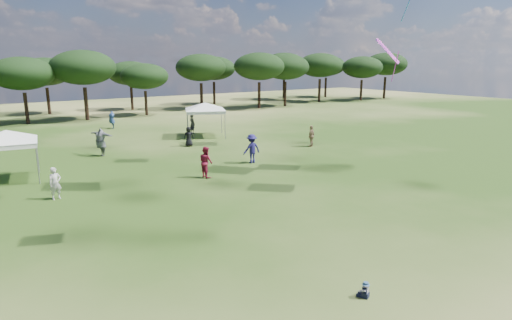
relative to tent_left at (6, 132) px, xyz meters
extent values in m
cylinder|color=black|center=(3.86, 23.71, -1.07)|extent=(0.37, 0.37, 3.21)
ellipsoid|color=black|center=(3.86, 23.71, 2.46)|extent=(6.24, 6.24, 3.36)
cylinder|color=black|center=(9.69, 23.26, -0.90)|extent=(0.41, 0.41, 3.56)
ellipsoid|color=black|center=(9.69, 23.26, 3.02)|extent=(6.91, 6.91, 3.73)
cylinder|color=black|center=(16.63, 23.59, -1.24)|extent=(0.33, 0.33, 2.88)
ellipsoid|color=black|center=(16.63, 23.59, 1.93)|extent=(5.60, 5.60, 3.02)
cylinder|color=black|center=(25.40, 26.05, -0.96)|extent=(0.39, 0.39, 3.44)
ellipsoid|color=black|center=(25.40, 26.05, 2.83)|extent=(6.69, 6.69, 3.60)
cylinder|color=black|center=(32.21, 22.13, -0.91)|extent=(0.40, 0.40, 3.53)
ellipsoid|color=black|center=(32.21, 22.13, 2.98)|extent=(6.86, 6.86, 3.70)
cylinder|color=black|center=(37.08, 22.54, -0.94)|extent=(0.40, 0.40, 3.47)
ellipsoid|color=black|center=(37.08, 22.54, 2.87)|extent=(6.74, 6.74, 3.63)
cylinder|color=black|center=(45.66, 24.54, -0.89)|extent=(0.41, 0.41, 3.57)
ellipsoid|color=black|center=(45.66, 24.54, 3.04)|extent=(6.94, 6.94, 3.74)
cylinder|color=black|center=(52.78, 22.20, -1.00)|extent=(0.38, 0.38, 3.35)
ellipsoid|color=black|center=(52.78, 22.20, 2.69)|extent=(6.51, 6.51, 3.51)
cylinder|color=black|center=(59.28, 22.69, -0.85)|extent=(0.42, 0.42, 3.66)
ellipsoid|color=black|center=(59.28, 22.69, 3.18)|extent=(7.10, 7.10, 3.83)
cylinder|color=black|center=(7.26, 31.60, -1.08)|extent=(0.37, 0.37, 3.20)
ellipsoid|color=black|center=(7.26, 31.60, 2.44)|extent=(6.21, 6.21, 3.35)
cylinder|color=black|center=(17.26, 30.42, -1.18)|extent=(0.34, 0.34, 2.99)
ellipsoid|color=black|center=(17.26, 30.42, 2.11)|extent=(5.81, 5.81, 3.13)
cylinder|color=black|center=(30.06, 30.83, -1.02)|extent=(0.38, 0.38, 3.31)
ellipsoid|color=black|center=(30.06, 30.83, 2.62)|extent=(6.43, 6.43, 3.47)
cylinder|color=black|center=(43.74, 31.20, -0.86)|extent=(0.42, 0.42, 3.64)
ellipsoid|color=black|center=(43.74, 31.20, 3.14)|extent=(7.06, 7.06, 3.81)
cylinder|color=black|center=(52.84, 30.59, -0.95)|extent=(0.40, 0.40, 3.46)
ellipsoid|color=black|center=(52.84, 30.59, 2.86)|extent=(6.72, 6.72, 3.62)
cylinder|color=gray|center=(1.14, -1.52, -1.61)|extent=(0.06, 0.06, 2.13)
cylinder|color=gray|center=(1.52, 1.14, -1.61)|extent=(0.06, 0.06, 2.13)
cube|color=white|center=(0.00, 0.00, -0.60)|extent=(3.23, 3.23, 0.25)
pyramid|color=white|center=(0.00, 0.00, 0.13)|extent=(5.74, 5.74, 0.60)
cylinder|color=gray|center=(13.42, 5.72, -1.55)|extent=(0.06, 0.06, 2.25)
cylinder|color=gray|center=(16.20, 4.44, -1.55)|extent=(0.06, 0.06, 2.25)
cylinder|color=gray|center=(14.69, 8.50, -1.55)|extent=(0.06, 0.06, 2.25)
cylinder|color=gray|center=(17.47, 7.22, -1.55)|extent=(0.06, 0.06, 2.25)
cube|color=white|center=(15.44, 6.47, -0.48)|extent=(4.26, 4.26, 0.25)
pyramid|color=white|center=(15.44, 6.47, 0.25)|extent=(5.96, 5.96, 0.60)
cube|color=black|center=(6.67, -19.05, -2.60)|extent=(0.25, 0.25, 0.15)
cube|color=black|center=(6.56, -18.94, -2.64)|extent=(0.13, 0.19, 0.08)
cube|color=black|center=(6.68, -18.89, -2.64)|extent=(0.13, 0.19, 0.08)
cube|color=white|center=(6.67, -19.05, -2.44)|extent=(0.22, 0.19, 0.19)
cylinder|color=white|center=(6.54, -19.04, -2.44)|extent=(0.13, 0.19, 0.12)
cylinder|color=white|center=(6.76, -18.96, -2.44)|extent=(0.13, 0.19, 0.12)
sphere|color=#E0B293|center=(6.67, -19.05, -2.31)|extent=(0.13, 0.13, 0.13)
cone|color=teal|center=(6.67, -19.05, -2.28)|extent=(0.22, 0.22, 0.02)
cylinder|color=teal|center=(6.67, -19.05, -2.25)|extent=(0.14, 0.14, 0.06)
imported|color=#4A4B4F|center=(5.81, 3.59, -1.72)|extent=(1.38, 2.43, 1.92)
imported|color=#2B2A2F|center=(15.20, 8.50, -1.82)|extent=(0.51, 0.68, 1.71)
imported|color=maroon|center=(9.08, -5.40, -1.80)|extent=(0.69, 0.88, 1.75)
imported|color=#B9B3AE|center=(1.37, -4.82, -1.90)|extent=(0.62, 0.46, 1.55)
imported|color=#8E6D4D|center=(19.87, -2.19, -1.86)|extent=(1.03, 0.76, 1.62)
imported|color=navy|center=(10.13, 15.57, -1.83)|extent=(1.18, 2.14, 1.68)
imported|color=black|center=(12.25, 3.24, -1.92)|extent=(0.85, 0.68, 1.52)
imported|color=#1C1854|center=(13.13, -4.00, -1.75)|extent=(1.21, 0.70, 1.86)
plane|color=#CC33BC|center=(18.99, -9.46, 4.27)|extent=(2.44, 2.10, 1.56)
camera|label=1|loc=(-1.92, -26.07, 3.72)|focal=30.00mm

